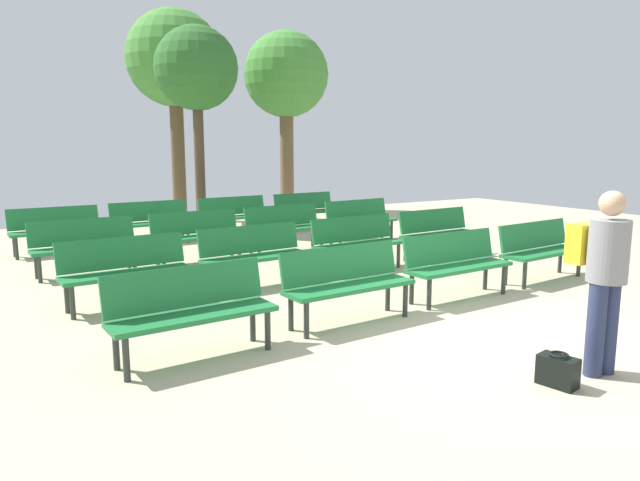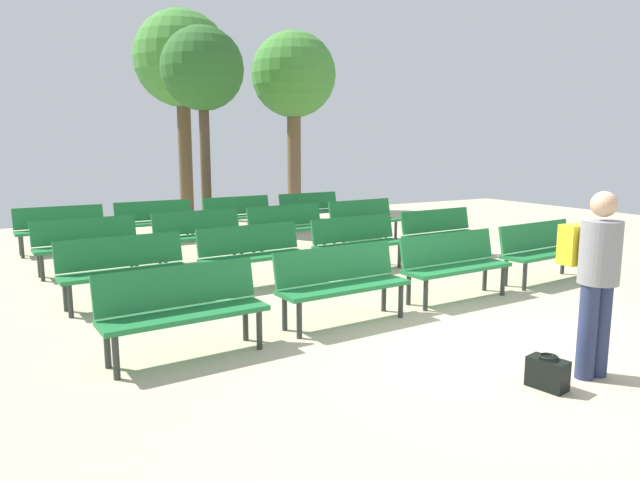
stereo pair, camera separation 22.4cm
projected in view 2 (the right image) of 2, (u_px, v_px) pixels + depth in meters
ground_plane at (502, 346)px, 5.90m from camera, size 24.00×24.00×0.00m
bench_r0_c0 at (183, 306)px, 5.56m from camera, size 1.63×0.57×0.87m
bench_r0_c1 at (341, 280)px, 6.63m from camera, size 1.62×0.56×0.87m
bench_r0_c2 at (454, 262)px, 7.65m from camera, size 1.62×0.55×0.87m
bench_r0_c3 at (542, 248)px, 8.66m from camera, size 1.63×0.61×0.87m
bench_r1_c0 at (124, 266)px, 7.37m from camera, size 1.62×0.57×0.87m
bench_r1_c1 at (253, 251)px, 8.38m from camera, size 1.63×0.59×0.87m
bench_r1_c2 at (358, 240)px, 9.39m from camera, size 1.63×0.58×0.87m
bench_r1_c3 at (440, 231)px, 10.41m from camera, size 1.62×0.56×0.87m
bench_r2_c0 at (87, 242)px, 9.19m from camera, size 1.62×0.56×0.87m
bench_r2_c1 at (199, 232)px, 10.21m from camera, size 1.62×0.57×0.87m
bench_r2_c2 at (288, 225)px, 11.16m from camera, size 1.63×0.59×0.87m
bench_r2_c3 at (364, 218)px, 12.21m from camera, size 1.63×0.61×0.87m
bench_r3_c0 at (61, 226)px, 10.94m from camera, size 1.62×0.54×0.87m
bench_r3_c1 at (156, 219)px, 11.99m from camera, size 1.62×0.55×0.87m
bench_r3_c2 at (239, 213)px, 12.99m from camera, size 1.62×0.57×0.87m
bench_r3_c3 at (311, 209)px, 13.98m from camera, size 1.62×0.57×0.87m
tree_0 at (182, 61)px, 15.32m from camera, size 2.53×2.53×5.55m
tree_1 at (202, 71)px, 13.55m from camera, size 1.95×1.95×4.77m
tree_2 at (294, 77)px, 17.22m from camera, size 2.53×2.53×5.36m
visitor_with_backpack at (595, 273)px, 5.01m from camera, size 0.37×0.55×1.65m
handbag at (547, 373)px, 4.87m from camera, size 0.24×0.35×0.29m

